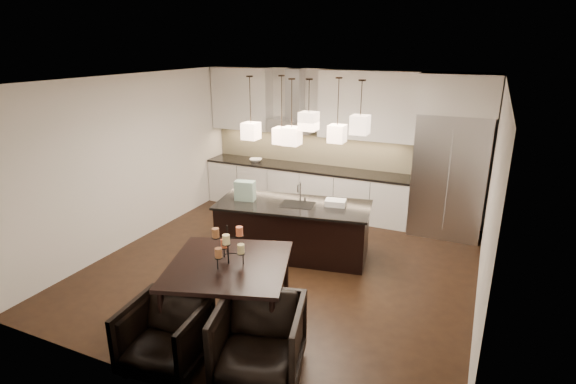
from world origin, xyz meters
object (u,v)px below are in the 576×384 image
at_px(refrigerator, 450,176).
at_px(armchair_left, 165,336).
at_px(dining_table, 230,294).
at_px(island_body, 293,230).
at_px(armchair_right, 259,340).

height_order(refrigerator, armchair_left, refrigerator).
bearing_deg(armchair_left, refrigerator, 58.80).
distance_m(refrigerator, dining_table, 4.52).
bearing_deg(dining_table, refrigerator, 44.79).
bearing_deg(island_body, dining_table, -97.49).
bearing_deg(refrigerator, dining_table, -117.46).
distance_m(island_body, dining_table, 2.08).
distance_m(dining_table, armchair_right, 0.96).
relative_size(island_body, armchair_right, 2.63).
distance_m(refrigerator, armchair_right, 4.83).
xyz_separation_m(refrigerator, armchair_right, (-1.34, -4.59, -0.67)).
bearing_deg(armchair_right, refrigerator, 59.23).
distance_m(armchair_left, armchair_right, 0.99).
height_order(dining_table, armchair_left, dining_table).
relative_size(refrigerator, armchair_left, 2.65).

